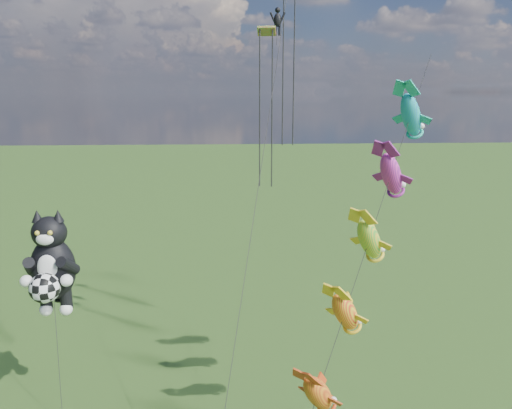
{
  "coord_description": "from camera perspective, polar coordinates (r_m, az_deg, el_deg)",
  "views": [
    {
      "loc": [
        13.92,
        -18.55,
        17.11
      ],
      "look_at": [
        15.61,
        9.61,
        10.75
      ],
      "focal_mm": 35.0,
      "sensor_mm": 36.0,
      "label": 1
    }
  ],
  "objects": [
    {
      "name": "cat_kite_rig",
      "position": [
        29.31,
        -22.39,
        -6.35
      ],
      "size": [
        2.83,
        4.31,
        11.02
      ],
      "rotation": [
        0.0,
        0.0,
        0.27
      ],
      "color": "brown",
      "rests_on": "ground"
    },
    {
      "name": "fish_windsock_rig",
      "position": [
        22.74,
        12.81,
        -3.99
      ],
      "size": [
        10.17,
        12.45,
        19.04
      ],
      "rotation": [
        0.0,
        0.0,
        -0.36
      ],
      "color": "brown",
      "rests_on": "ground"
    },
    {
      "name": "parafoil_rig",
      "position": [
        29.73,
        2.31,
        17.33
      ],
      "size": [
        5.73,
        16.89,
        23.9
      ],
      "rotation": [
        0.0,
        0.0,
        -0.21
      ],
      "color": "brown",
      "rests_on": "ground"
    }
  ]
}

